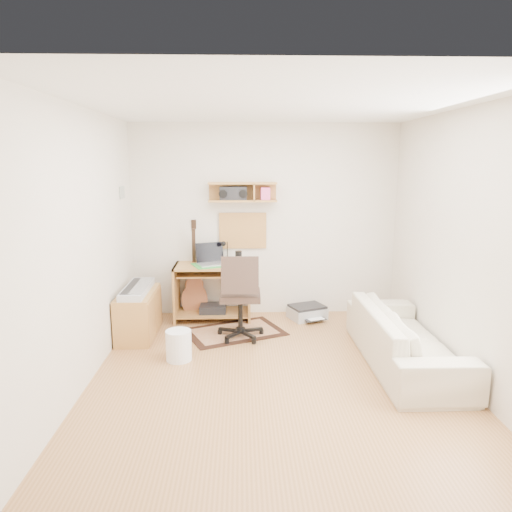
{
  "coord_description": "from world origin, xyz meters",
  "views": [
    {
      "loc": [
        -0.33,
        -4.45,
        2.09
      ],
      "look_at": [
        -0.15,
        1.05,
        1.0
      ],
      "focal_mm": 33.45,
      "sensor_mm": 36.0,
      "label": 1
    }
  ],
  "objects_px": {
    "desk": "(213,292)",
    "printer": "(307,312)",
    "task_chair": "(240,295)",
    "cabinet": "(138,314)",
    "sofa": "(406,328)"
  },
  "relations": [
    {
      "from": "desk",
      "to": "printer",
      "type": "relative_size",
      "value": 2.18
    },
    {
      "from": "desk",
      "to": "task_chair",
      "type": "distance_m",
      "value": 0.81
    },
    {
      "from": "desk",
      "to": "cabinet",
      "type": "distance_m",
      "value": 1.06
    },
    {
      "from": "desk",
      "to": "printer",
      "type": "xyz_separation_m",
      "value": [
        1.27,
        -0.01,
        -0.29
      ]
    },
    {
      "from": "task_chair",
      "to": "sofa",
      "type": "distance_m",
      "value": 1.91
    },
    {
      "from": "printer",
      "to": "cabinet",
      "type": "bearing_deg",
      "value": 173.01
    },
    {
      "from": "task_chair",
      "to": "printer",
      "type": "bearing_deg",
      "value": 37.88
    },
    {
      "from": "cabinet",
      "to": "sofa",
      "type": "relative_size",
      "value": 0.45
    },
    {
      "from": "desk",
      "to": "sofa",
      "type": "xyz_separation_m",
      "value": [
        2.09,
        -1.52,
        0.02
      ]
    },
    {
      "from": "printer",
      "to": "sofa",
      "type": "bearing_deg",
      "value": -83.75
    },
    {
      "from": "sofa",
      "to": "cabinet",
      "type": "bearing_deg",
      "value": 72.62
    },
    {
      "from": "cabinet",
      "to": "desk",
      "type": "bearing_deg",
      "value": 34.37
    },
    {
      "from": "cabinet",
      "to": "printer",
      "type": "height_order",
      "value": "cabinet"
    },
    {
      "from": "cabinet",
      "to": "printer",
      "type": "bearing_deg",
      "value": 15.15
    },
    {
      "from": "task_chair",
      "to": "printer",
      "type": "relative_size",
      "value": 2.3
    }
  ]
}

